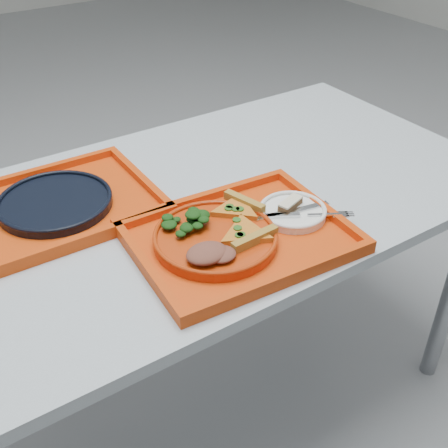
{
  "coord_description": "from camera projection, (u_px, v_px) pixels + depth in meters",
  "views": [
    {
      "loc": [
        -0.54,
        -0.99,
        1.47
      ],
      "look_at": [
        0.01,
        -0.17,
        0.78
      ],
      "focal_mm": 45.0,
      "sensor_mm": 36.0,
      "label": 1
    }
  ],
  "objects": [
    {
      "name": "ground",
      "position": [
        193.0,
        402.0,
        1.76
      ],
      "size": [
        10.0,
        10.0,
        0.0
      ],
      "primitive_type": "plane",
      "color": "#95989D",
      "rests_on": "ground"
    },
    {
      "name": "table",
      "position": [
        184.0,
        227.0,
        1.38
      ],
      "size": [
        1.6,
        0.8,
        0.75
      ],
      "color": "#9EA7B1",
      "rests_on": "ground"
    },
    {
      "name": "tray_main",
      "position": [
        239.0,
        239.0,
        1.2
      ],
      "size": [
        0.47,
        0.38,
        0.01
      ],
      "primitive_type": "cube",
      "rotation": [
        0.0,
        0.0,
        -0.07
      ],
      "color": "#CA3B0A",
      "rests_on": "table"
    },
    {
      "name": "tray_far",
      "position": [
        56.0,
        209.0,
        1.3
      ],
      "size": [
        0.45,
        0.35,
        0.01
      ],
      "primitive_type": "cube",
      "rotation": [
        0.0,
        0.0,
        -0.01
      ],
      "color": "#CA3B0A",
      "rests_on": "table"
    },
    {
      "name": "dinner_plate",
      "position": [
        215.0,
        239.0,
        1.17
      ],
      "size": [
        0.26,
        0.26,
        0.02
      ],
      "primitive_type": "cylinder",
      "color": "#AF310B",
      "rests_on": "tray_main"
    },
    {
      "name": "side_plate",
      "position": [
        293.0,
        213.0,
        1.26
      ],
      "size": [
        0.15,
        0.15,
        0.01
      ],
      "primitive_type": "cylinder",
      "color": "white",
      "rests_on": "tray_main"
    },
    {
      "name": "navy_plate",
      "position": [
        55.0,
        203.0,
        1.29
      ],
      "size": [
        0.26,
        0.26,
        0.02
      ],
      "primitive_type": "cylinder",
      "color": "black",
      "rests_on": "tray_far"
    },
    {
      "name": "pizza_slice_a",
      "position": [
        245.0,
        231.0,
        1.17
      ],
      "size": [
        0.12,
        0.13,
        0.02
      ],
      "primitive_type": null,
      "rotation": [
        0.0,
        0.0,
        1.63
      ],
      "color": "gold",
      "rests_on": "dinner_plate"
    },
    {
      "name": "pizza_slice_b",
      "position": [
        236.0,
        208.0,
        1.24
      ],
      "size": [
        0.14,
        0.13,
        0.02
      ],
      "primitive_type": null,
      "rotation": [
        0.0,
        0.0,
        3.43
      ],
      "color": "gold",
      "rests_on": "dinner_plate"
    },
    {
      "name": "salad_heap",
      "position": [
        186.0,
        218.0,
        1.19
      ],
      "size": [
        0.08,
        0.07,
        0.04
      ],
      "primitive_type": "ellipsoid",
      "color": "black",
      "rests_on": "dinner_plate"
    },
    {
      "name": "meat_portion",
      "position": [
        207.0,
        253.0,
        1.1
      ],
      "size": [
        0.09,
        0.07,
        0.03
      ],
      "primitive_type": "ellipsoid",
      "color": "brown",
      "rests_on": "dinner_plate"
    },
    {
      "name": "dessert_bar",
      "position": [
        290.0,
        204.0,
        1.26
      ],
      "size": [
        0.07,
        0.04,
        0.02
      ],
      "rotation": [
        0.0,
        0.0,
        0.32
      ],
      "color": "#482918",
      "rests_on": "side_plate"
    },
    {
      "name": "knife",
      "position": [
        292.0,
        211.0,
        1.25
      ],
      "size": [
        0.19,
        0.05,
        0.01
      ],
      "primitive_type": "cube",
      "rotation": [
        0.0,
        0.0,
        -0.17
      ],
      "color": "silver",
      "rests_on": "side_plate"
    },
    {
      "name": "fork",
      "position": [
        307.0,
        215.0,
        1.23
      ],
      "size": [
        0.17,
        0.11,
        0.01
      ],
      "primitive_type": "cube",
      "rotation": [
        0.0,
        0.0,
        -0.53
      ],
      "color": "silver",
      "rests_on": "side_plate"
    }
  ]
}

